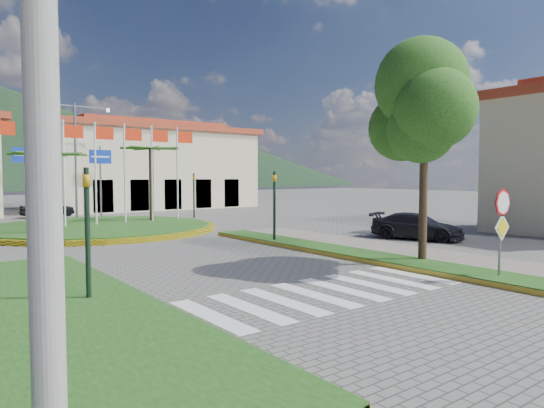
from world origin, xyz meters
TOP-DOWN VIEW (x-y plane):
  - ground at (0.00, 0.00)m, footprint 160.00×160.00m
  - sidewalk_right at (6.00, 2.00)m, footprint 4.00×28.00m
  - verge_right at (4.80, 2.00)m, footprint 1.60×28.00m
  - median_left at (-6.50, 6.00)m, footprint 5.00×14.00m
  - crosswalk at (0.00, 4.00)m, footprint 8.00×3.00m
  - roundabout_island at (0.00, 22.00)m, footprint 12.70×12.70m
  - stop_sign at (4.90, 1.96)m, footprint 0.80×0.11m
  - deciduous_tree at (5.50, 5.00)m, footprint 3.60×3.60m
  - utility_pole at (-7.50, 0.00)m, footprint 0.32×0.32m
  - traffic_light_left at (-5.20, 6.50)m, footprint 0.15×0.18m
  - traffic_light_right at (4.50, 12.00)m, footprint 0.15×0.18m
  - traffic_light_far at (8.00, 26.00)m, footprint 0.18×0.15m
  - direction_sign_west at (-2.00, 30.97)m, footprint 1.60×0.14m
  - direction_sign_east at (3.00, 30.97)m, footprint 1.60×0.14m
  - street_lamp_centre at (1.00, 30.00)m, footprint 4.80×0.16m
  - building_right at (10.00, 38.00)m, footprint 19.08×9.54m
  - hill_far_mid at (15.00, 160.00)m, footprint 180.00×180.00m
  - hill_far_east at (70.00, 135.00)m, footprint 120.00×120.00m
  - car_dark_a at (-0.20, 33.02)m, footprint 4.07×2.79m
  - car_dark_b at (5.07, 35.83)m, footprint 4.26×2.78m
  - car_side_right at (10.74, 9.03)m, footprint 3.09×4.61m

SIDE VIEW (x-z plane):
  - ground at x=0.00m, z-range 0.00..0.00m
  - crosswalk at x=0.00m, z-range 0.00..0.01m
  - sidewalk_right at x=6.00m, z-range 0.00..0.15m
  - verge_right at x=4.80m, z-range 0.00..0.18m
  - median_left at x=-6.50m, z-range 0.00..0.18m
  - roundabout_island at x=0.00m, z-range -2.82..3.18m
  - car_side_right at x=10.74m, z-range 0.00..1.24m
  - car_dark_a at x=-0.20m, z-range 0.00..1.29m
  - car_dark_b at x=5.07m, z-range 0.00..1.33m
  - stop_sign at x=4.90m, z-range 0.47..3.12m
  - traffic_light_left at x=-5.20m, z-range 0.34..3.54m
  - traffic_light_right at x=4.50m, z-range 0.34..3.54m
  - traffic_light_far at x=8.00m, z-range 0.34..3.54m
  - direction_sign_west at x=-2.00m, z-range 0.93..6.13m
  - direction_sign_east at x=3.00m, z-range 0.93..6.13m
  - building_right at x=10.00m, z-range -0.12..7.93m
  - street_lamp_centre at x=1.00m, z-range 0.50..8.50m
  - utility_pole at x=-7.50m, z-range 0.00..9.00m
  - deciduous_tree at x=5.50m, z-range 1.78..8.58m
  - hill_far_east at x=70.00m, z-range 0.00..18.00m
  - hill_far_mid at x=15.00m, z-range 0.00..30.00m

